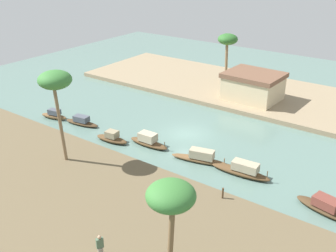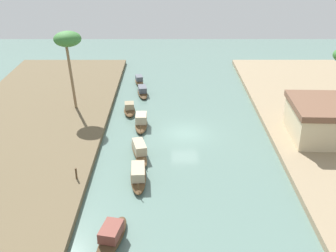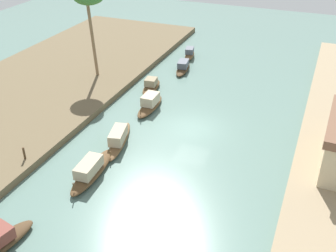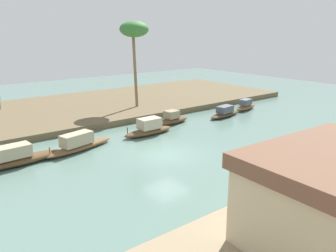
{
  "view_description": "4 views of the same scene",
  "coord_description": "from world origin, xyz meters",
  "px_view_note": "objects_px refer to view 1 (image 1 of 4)",
  "views": [
    {
      "loc": [
        19.36,
        -30.13,
        17.2
      ],
      "look_at": [
        -1.35,
        -1.32,
        1.01
      ],
      "focal_mm": 42.2,
      "sensor_mm": 36.0,
      "label": 1
    },
    {
      "loc": [
        34.9,
        -1.65,
        17.12
      ],
      "look_at": [
        0.34,
        -1.62,
        0.93
      ],
      "focal_mm": 44.54,
      "sensor_mm": 36.0,
      "label": 2
    },
    {
      "loc": [
        24.99,
        8.21,
        15.49
      ],
      "look_at": [
        1.32,
        -1.45,
        0.55
      ],
      "focal_mm": 43.33,
      "sensor_mm": 36.0,
      "label": 3
    },
    {
      "loc": [
        12.48,
        16.12,
        7.5
      ],
      "look_at": [
        -1.89,
        -2.26,
        1.04
      ],
      "focal_mm": 36.58,
      "sensor_mm": 36.0,
      "label": 4
    }
  ],
  "objects_px": {
    "sampan_open_hull": "(82,122)",
    "sampan_foreground": "(54,115)",
    "mooring_post": "(223,193)",
    "palm_tree_left_far": "(171,198)",
    "riverside_building": "(253,86)",
    "sampan_downstream_large": "(200,157)",
    "sampan_with_red_awning": "(112,138)",
    "palm_tree_left_near": "(55,82)",
    "sampan_midstream": "(325,207)",
    "person_on_near_bank": "(100,248)",
    "sampan_near_left_bank": "(148,141)",
    "sampan_with_tall_canopy": "(242,170)",
    "palm_tree_right_tall": "(228,41)"
  },
  "relations": [
    {
      "from": "person_on_near_bank",
      "to": "palm_tree_left_near",
      "type": "height_order",
      "value": "palm_tree_left_near"
    },
    {
      "from": "palm_tree_left_far",
      "to": "sampan_downstream_large",
      "type": "bearing_deg",
      "value": 114.59
    },
    {
      "from": "sampan_near_left_bank",
      "to": "person_on_near_bank",
      "type": "distance_m",
      "value": 15.54
    },
    {
      "from": "sampan_downstream_large",
      "to": "palm_tree_left_near",
      "type": "height_order",
      "value": "palm_tree_left_near"
    },
    {
      "from": "sampan_foreground",
      "to": "sampan_midstream",
      "type": "bearing_deg",
      "value": -11.45
    },
    {
      "from": "sampan_with_red_awning",
      "to": "palm_tree_left_far",
      "type": "bearing_deg",
      "value": -42.81
    },
    {
      "from": "sampan_near_left_bank",
      "to": "sampan_open_hull",
      "type": "bearing_deg",
      "value": -178.77
    },
    {
      "from": "palm_tree_left_far",
      "to": "riverside_building",
      "type": "height_order",
      "value": "palm_tree_left_far"
    },
    {
      "from": "sampan_midstream",
      "to": "palm_tree_left_far",
      "type": "height_order",
      "value": "palm_tree_left_far"
    },
    {
      "from": "sampan_with_tall_canopy",
      "to": "sampan_with_red_awning",
      "type": "xyz_separation_m",
      "value": [
        -12.89,
        -1.74,
        -0.07
      ]
    },
    {
      "from": "sampan_open_hull",
      "to": "sampan_foreground",
      "type": "distance_m",
      "value": 3.7
    },
    {
      "from": "palm_tree_left_near",
      "to": "mooring_post",
      "type": "bearing_deg",
      "value": 12.11
    },
    {
      "from": "person_on_near_bank",
      "to": "riverside_building",
      "type": "bearing_deg",
      "value": 38.65
    },
    {
      "from": "person_on_near_bank",
      "to": "mooring_post",
      "type": "height_order",
      "value": "person_on_near_bank"
    },
    {
      "from": "sampan_with_tall_canopy",
      "to": "palm_tree_right_tall",
      "type": "bearing_deg",
      "value": 117.88
    },
    {
      "from": "palm_tree_left_far",
      "to": "palm_tree_right_tall",
      "type": "distance_m",
      "value": 34.96
    },
    {
      "from": "sampan_with_tall_canopy",
      "to": "mooring_post",
      "type": "relative_size",
      "value": 6.11
    },
    {
      "from": "sampan_midstream",
      "to": "riverside_building",
      "type": "height_order",
      "value": "riverside_building"
    },
    {
      "from": "mooring_post",
      "to": "sampan_midstream",
      "type": "bearing_deg",
      "value": 27.73
    },
    {
      "from": "sampan_midstream",
      "to": "riverside_building",
      "type": "relative_size",
      "value": 0.69
    },
    {
      "from": "palm_tree_left_near",
      "to": "riverside_building",
      "type": "height_order",
      "value": "palm_tree_left_near"
    },
    {
      "from": "sampan_midstream",
      "to": "mooring_post",
      "type": "bearing_deg",
      "value": -139.91
    },
    {
      "from": "sampan_with_tall_canopy",
      "to": "sampan_foreground",
      "type": "relative_size",
      "value": 1.55
    },
    {
      "from": "mooring_post",
      "to": "palm_tree_left_far",
      "type": "relative_size",
      "value": 0.14
    },
    {
      "from": "sampan_with_red_awning",
      "to": "palm_tree_right_tall",
      "type": "distance_m",
      "value": 21.9
    },
    {
      "from": "sampan_foreground",
      "to": "palm_tree_left_far",
      "type": "xyz_separation_m",
      "value": [
        23.72,
        -11.45,
        5.27
      ]
    },
    {
      "from": "sampan_downstream_large",
      "to": "palm_tree_left_far",
      "type": "height_order",
      "value": "palm_tree_left_far"
    },
    {
      "from": "sampan_with_tall_canopy",
      "to": "riverside_building",
      "type": "xyz_separation_m",
      "value": [
        -6.34,
        15.7,
        1.7
      ]
    },
    {
      "from": "sampan_with_red_awning",
      "to": "palm_tree_left_near",
      "type": "relative_size",
      "value": 0.45
    },
    {
      "from": "sampan_foreground",
      "to": "sampan_near_left_bank",
      "type": "bearing_deg",
      "value": -7.21
    },
    {
      "from": "sampan_near_left_bank",
      "to": "sampan_downstream_large",
      "type": "relative_size",
      "value": 0.82
    },
    {
      "from": "sampan_midstream",
      "to": "mooring_post",
      "type": "relative_size",
      "value": 5.35
    },
    {
      "from": "sampan_with_tall_canopy",
      "to": "palm_tree_left_far",
      "type": "bearing_deg",
      "value": -85.46
    },
    {
      "from": "palm_tree_left_near",
      "to": "riverside_building",
      "type": "distance_m",
      "value": 24.69
    },
    {
      "from": "sampan_downstream_large",
      "to": "mooring_post",
      "type": "height_order",
      "value": "mooring_post"
    },
    {
      "from": "palm_tree_right_tall",
      "to": "palm_tree_left_near",
      "type": "bearing_deg",
      "value": -92.29
    },
    {
      "from": "sampan_open_hull",
      "to": "sampan_with_tall_canopy",
      "type": "distance_m",
      "value": 18.22
    },
    {
      "from": "sampan_midstream",
      "to": "riverside_building",
      "type": "bearing_deg",
      "value": 140.82
    },
    {
      "from": "sampan_with_red_awning",
      "to": "sampan_downstream_large",
      "type": "relative_size",
      "value": 0.69
    },
    {
      "from": "sampan_with_red_awning",
      "to": "sampan_downstream_large",
      "type": "bearing_deg",
      "value": 3.8
    },
    {
      "from": "palm_tree_left_near",
      "to": "sampan_near_left_bank",
      "type": "bearing_deg",
      "value": 64.0
    },
    {
      "from": "palm_tree_left_far",
      "to": "palm_tree_right_tall",
      "type": "bearing_deg",
      "value": 113.25
    },
    {
      "from": "sampan_open_hull",
      "to": "sampan_near_left_bank",
      "type": "height_order",
      "value": "sampan_near_left_bank"
    },
    {
      "from": "sampan_downstream_large",
      "to": "person_on_near_bank",
      "type": "height_order",
      "value": "person_on_near_bank"
    },
    {
      "from": "sampan_near_left_bank",
      "to": "sampan_with_red_awning",
      "type": "xyz_separation_m",
      "value": [
        -3.36,
        -1.42,
        -0.08
      ]
    },
    {
      "from": "sampan_near_left_bank",
      "to": "mooring_post",
      "type": "relative_size",
      "value": 4.95
    },
    {
      "from": "sampan_near_left_bank",
      "to": "sampan_midstream",
      "type": "xyz_separation_m",
      "value": [
        16.58,
        -0.84,
        -0.03
      ]
    },
    {
      "from": "person_on_near_bank",
      "to": "riverside_building",
      "type": "xyz_separation_m",
      "value": [
        -4.1,
        29.73,
        0.9
      ]
    },
    {
      "from": "palm_tree_left_far",
      "to": "riverside_building",
      "type": "xyz_separation_m",
      "value": [
        -8.2,
        28.44,
        -3.52
      ]
    },
    {
      "from": "sampan_midstream",
      "to": "palm_tree_left_near",
      "type": "xyz_separation_m",
      "value": [
        -20.06,
        -6.29,
        7.09
      ]
    }
  ]
}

